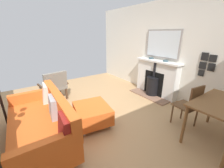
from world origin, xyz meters
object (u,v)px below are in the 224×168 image
(mantel_bowl_near, at_px, (151,58))
(dining_chair_near_fireplace, at_px, (191,104))
(sofa, at_px, (43,123))
(armchair_accent, at_px, (54,85))
(ottoman, at_px, (92,113))
(dining_table, at_px, (222,108))
(fireplace, at_px, (155,80))
(mantel_bowl_far, at_px, (166,61))

(mantel_bowl_near, xyz_separation_m, dining_chair_near_fireplace, (0.82, 1.72, -0.56))
(sofa, distance_m, armchair_accent, 1.63)
(mantel_bowl_near, height_order, armchair_accent, mantel_bowl_near)
(ottoman, relative_size, dining_table, 0.76)
(fireplace, height_order, ottoman, fireplace)
(armchair_accent, relative_size, dining_chair_near_fireplace, 0.94)
(ottoman, xyz_separation_m, dining_chair_near_fireplace, (-1.51, 1.21, 0.28))
(armchair_accent, relative_size, dining_table, 0.75)
(mantel_bowl_near, height_order, ottoman, mantel_bowl_near)
(sofa, distance_m, ottoman, 0.93)
(sofa, height_order, dining_table, sofa)
(armchair_accent, distance_m, dining_table, 3.77)
(sofa, bearing_deg, mantel_bowl_far, 178.71)
(armchair_accent, distance_m, dining_chair_near_fireplace, 3.34)
(sofa, bearing_deg, dining_chair_near_fireplace, 152.18)
(fireplace, relative_size, mantel_bowl_far, 9.94)
(mantel_bowl_near, distance_m, dining_table, 2.39)
(armchair_accent, bearing_deg, fireplace, 152.78)
(sofa, bearing_deg, mantel_bowl_near, -172.33)
(fireplace, xyz_separation_m, mantel_bowl_near, (-0.04, -0.27, 0.61))
(mantel_bowl_near, bearing_deg, mantel_bowl_far, 90.00)
(fireplace, xyz_separation_m, armchair_accent, (2.62, -1.35, -0.01))
(mantel_bowl_near, distance_m, sofa, 3.36)
(mantel_bowl_near, height_order, mantel_bowl_far, mantel_bowl_near)
(armchair_accent, bearing_deg, dining_chair_near_fireplace, 123.37)
(dining_chair_near_fireplace, bearing_deg, dining_table, 91.30)
(fireplace, bearing_deg, ottoman, 5.89)
(dining_table, height_order, dining_chair_near_fireplace, dining_chair_near_fireplace)
(sofa, xyz_separation_m, armchair_accent, (-0.59, -1.51, 0.12))
(fireplace, relative_size, sofa, 0.75)
(armchair_accent, height_order, dining_table, armchair_accent)
(mantel_bowl_far, relative_size, dining_table, 0.13)
(sofa, xyz_separation_m, dining_chair_near_fireplace, (-2.43, 1.28, 0.18))
(fireplace, relative_size, armchair_accent, 1.67)
(mantel_bowl_near, xyz_separation_m, sofa, (3.25, 0.44, -0.74))
(fireplace, xyz_separation_m, dining_chair_near_fireplace, (0.78, 1.45, 0.05))
(armchair_accent, bearing_deg, sofa, 68.70)
(dining_table, bearing_deg, armchair_accent, -60.59)
(mantel_bowl_far, bearing_deg, mantel_bowl_near, -90.00)
(ottoman, relative_size, dining_chair_near_fireplace, 0.96)
(fireplace, distance_m, dining_chair_near_fireplace, 1.64)
(ottoman, height_order, armchair_accent, armchair_accent)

